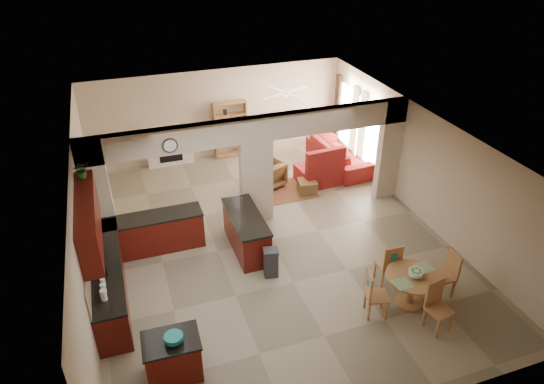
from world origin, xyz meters
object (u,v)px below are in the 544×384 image
object	(u,v)px
sofa	(339,154)
armchair	(268,174)
kitchen_island	(173,357)
dining_table	(412,285)

from	to	relation	value
sofa	armchair	world-z (taller)	armchair
kitchen_island	sofa	size ratio (longest dim) A/B	0.38
dining_table	armchair	distance (m)	5.63
armchair	kitchen_island	bearing A→B (deg)	36.02
kitchen_island	armchair	bearing A→B (deg)	59.78
sofa	armchair	size ratio (longest dim) A/B	3.10
dining_table	sofa	bearing A→B (deg)	77.54
kitchen_island	sofa	distance (m)	8.67
dining_table	sofa	xyz separation A→B (m)	(1.33, 6.00, -0.11)
sofa	armchair	distance (m)	2.53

